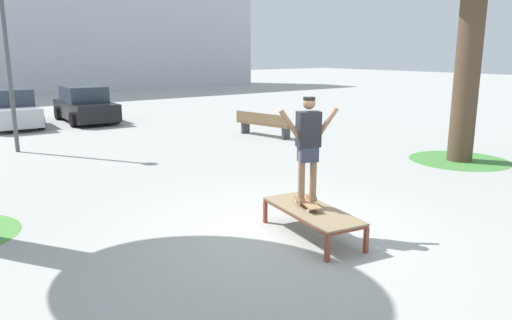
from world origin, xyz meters
TOP-DOWN VIEW (x-y plane):
  - ground_plane at (0.00, 0.00)m, footprint 120.00×120.00m
  - building_facade at (1.86, 32.79)m, footprint 39.80×4.00m
  - skate_box at (0.20, -0.38)m, footprint 1.06×2.00m
  - skateboard at (0.22, -0.22)m, footprint 0.48×0.82m
  - skater at (0.23, -0.22)m, footprint 0.96×0.44m
  - grass_patch_near_right at (7.34, 1.31)m, footprint 2.65×2.65m
  - car_silver at (-1.29, 15.44)m, footprint 2.08×4.28m
  - car_black at (1.56, 15.14)m, footprint 2.05×4.27m
  - park_bench at (5.41, 7.63)m, footprint 0.87×2.44m
  - light_post at (-2.17, 9.87)m, footprint 0.36×0.36m

SIDE VIEW (x-z plane):
  - ground_plane at x=0.00m, z-range 0.00..0.00m
  - grass_patch_near_right at x=7.34m, z-range 0.00..0.01m
  - skate_box at x=0.20m, z-range 0.18..0.64m
  - park_bench at x=5.41m, z-range 0.03..0.86m
  - skateboard at x=0.22m, z-range 0.49..0.58m
  - car_silver at x=-1.29m, z-range -0.06..1.44m
  - car_black at x=1.56m, z-range -0.06..1.44m
  - skater at x=0.23m, z-range 0.68..2.38m
  - light_post at x=-2.17m, z-range 0.91..6.74m
  - building_facade at x=1.86m, z-range 0.00..12.26m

